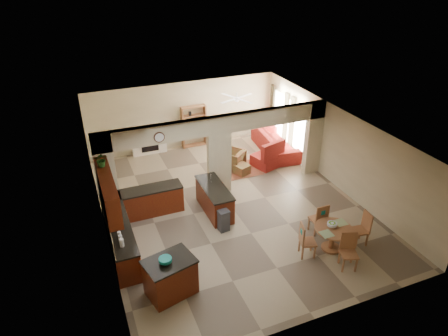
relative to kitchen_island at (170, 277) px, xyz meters
name	(u,v)px	position (x,y,z in m)	size (l,w,h in m)	color
floor	(230,205)	(2.83, 2.98, -0.51)	(10.00, 10.00, 0.00)	gray
ceiling	(231,127)	(2.83, 2.98, 2.29)	(10.00, 10.00, 0.00)	white
wall_back	(184,115)	(2.83, 7.98, 0.89)	(8.00, 8.00, 0.00)	beige
wall_front	(322,273)	(2.83, -2.02, 0.89)	(8.00, 8.00, 0.00)	beige
wall_left	(100,194)	(-1.17, 2.98, 0.89)	(10.00, 10.00, 0.00)	beige
wall_right	(337,148)	(6.83, 2.98, 0.89)	(10.00, 10.00, 0.00)	beige
partition_left_pier	(106,176)	(-0.87, 3.98, 0.89)	(0.60, 0.25, 2.80)	beige
partition_center_pier	(219,163)	(2.83, 3.98, 0.59)	(0.80, 0.25, 2.20)	beige
partition_right_pier	(313,138)	(6.53, 3.98, 0.89)	(0.60, 0.25, 2.80)	beige
partition_header	(219,125)	(2.83, 3.98, 1.99)	(8.00, 0.25, 0.60)	beige
kitchen_counter	(132,220)	(-0.43, 2.73, -0.04)	(2.52, 3.29, 1.48)	#450A08
upper_cabinets	(108,191)	(-0.99, 2.18, 1.41)	(0.35, 2.40, 0.90)	#450A08
peninsula	(215,199)	(2.23, 2.87, -0.05)	(0.70, 1.85, 0.91)	#450A08
wall_clock	(159,137)	(0.83, 3.83, 1.94)	(0.34, 0.34, 0.03)	#482518
rug	(238,170)	(4.03, 5.08, -0.50)	(1.60, 1.30, 0.01)	brown
fireplace	(149,140)	(1.23, 7.81, 0.11)	(1.60, 0.35, 1.20)	white
shelving_unit	(194,126)	(3.18, 7.80, 0.39)	(1.00, 0.32, 1.80)	brown
window_a	(300,129)	(6.80, 5.28, 0.69)	(0.02, 0.90, 1.90)	white
window_b	(279,115)	(6.80, 6.98, 0.69)	(0.02, 0.90, 1.90)	white
glazed_door	(289,125)	(6.80, 6.13, 0.54)	(0.02, 0.70, 2.10)	white
drape_a_left	(308,135)	(6.76, 4.68, 0.69)	(0.10, 0.28, 2.30)	#3A1917
drape_a_right	(292,124)	(6.76, 5.88, 0.69)	(0.10, 0.28, 2.30)	#3A1917
drape_b_left	(286,120)	(6.76, 6.38, 0.69)	(0.10, 0.28, 2.30)	#3A1917
drape_b_right	(272,110)	(6.76, 7.58, 0.69)	(0.10, 0.28, 2.30)	#3A1917
ceiling_fan	(237,98)	(4.33, 5.98, 2.05)	(1.00, 1.00, 0.10)	white
kitchen_island	(170,277)	(0.00, 0.00, 0.00)	(1.34, 1.09, 1.01)	#450A08
teal_bowl	(165,261)	(-0.09, -0.04, 0.58)	(0.31, 0.31, 0.14)	#127F78
trash_can	(224,221)	(2.13, 1.84, -0.19)	(0.30, 0.26, 0.64)	#313234
dining_table	(333,235)	(4.62, -0.09, -0.03)	(1.05, 1.05, 0.72)	brown
fruit_bowl	(332,225)	(4.60, -0.01, 0.28)	(0.27, 0.27, 0.15)	#5FA022
sofa	(275,142)	(6.13, 6.03, -0.09)	(1.12, 2.85, 0.83)	maroon
chaise	(268,160)	(5.29, 5.06, -0.29)	(1.12, 0.91, 0.45)	maroon
armchair	(233,159)	(3.95, 5.40, -0.15)	(0.78, 0.80, 0.73)	maroon
ottoman	(242,169)	(4.06, 4.81, -0.33)	(0.49, 0.49, 0.36)	maroon
plant	(101,160)	(-0.99, 2.74, 2.06)	(0.36, 0.31, 0.40)	#1D4913
chair_north	(320,218)	(4.68, 0.65, 0.05)	(0.42, 0.43, 1.02)	brown
chair_east	(363,227)	(5.55, -0.19, 0.05)	(0.46, 0.46, 1.02)	brown
chair_south	(348,249)	(4.59, -0.80, 0.05)	(0.54, 0.54, 1.02)	brown
chair_west	(305,239)	(3.75, -0.03, 0.05)	(0.52, 0.52, 1.02)	brown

